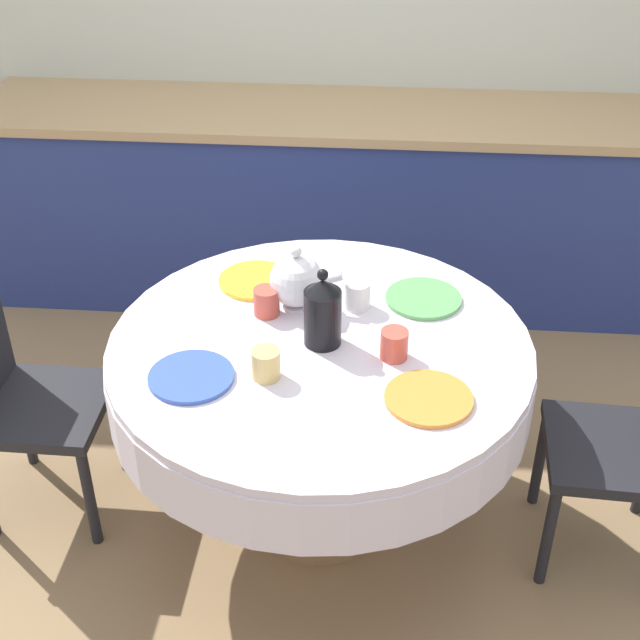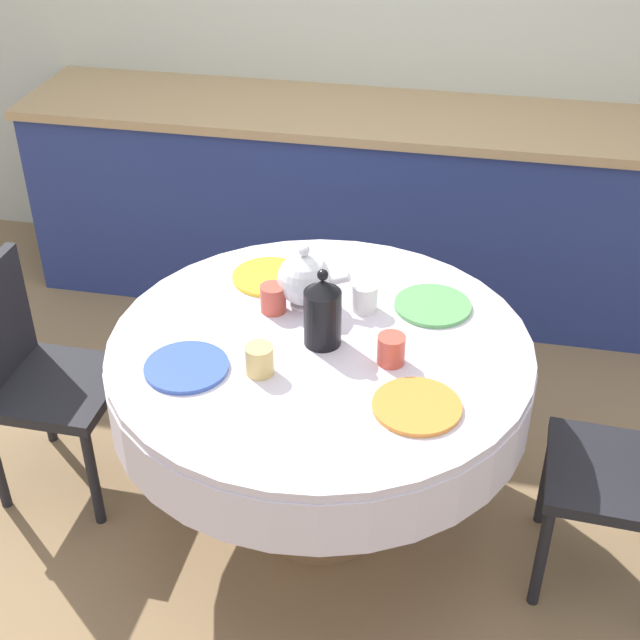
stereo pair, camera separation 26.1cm
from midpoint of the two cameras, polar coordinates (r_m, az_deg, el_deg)
ground_plane at (r=3.14m, az=-2.44°, el=-12.57°), size 12.00×12.00×0.00m
kitchen_counter at (r=4.10m, az=-0.16°, el=7.40°), size 3.24×0.64×0.90m
dining_table at (r=2.73m, az=-2.74°, el=-3.65°), size 1.29×1.29×0.74m
chair_left at (r=2.84m, az=17.35°, el=-7.33°), size 0.42×0.42×0.85m
chair_right at (r=3.09m, az=-21.03°, el=-4.42°), size 0.41×0.41×0.85m
plate_near_left at (r=2.56m, az=-11.16°, el=-3.69°), size 0.24×0.24×0.01m
cup_near_left at (r=2.51m, az=-6.47°, el=-2.92°), size 0.08×0.08×0.09m
plate_near_right at (r=2.44m, az=3.93°, el=-5.15°), size 0.24×0.24×0.01m
cup_near_right at (r=2.57m, az=1.88°, el=-1.67°), size 0.08×0.08×0.09m
plate_far_left at (r=2.96m, az=-6.68°, el=2.46°), size 0.24×0.24×0.01m
cup_far_left at (r=2.77m, az=-6.14°, el=1.09°), size 0.08×0.08×0.09m
plate_far_right at (r=2.85m, az=4.04°, el=1.30°), size 0.24×0.24×0.01m
cup_far_right at (r=2.79m, az=-0.27°, el=1.53°), size 0.08×0.08×0.09m
coffee_carafe at (r=2.60m, az=-2.70°, el=0.45°), size 0.11×0.11×0.25m
teapot at (r=2.77m, az=-4.19°, el=2.45°), size 0.23×0.17×0.22m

